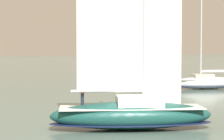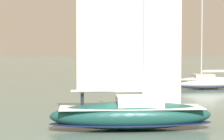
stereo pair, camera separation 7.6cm
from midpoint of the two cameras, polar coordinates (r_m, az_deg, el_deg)
The scene contains 5 objects.
ground_plane at distance 27.39m, azimuth 2.60°, elevation -7.72°, with size 400.00×400.00×0.00m, color slate.
tree_shore_left at distance 120.04m, azimuth 3.11°, elevation 6.62°, with size 8.60×8.60×17.70m.
sailboat_main at distance 27.20m, azimuth 2.64°, elevation -5.44°, with size 10.57×6.01×14.01m.
sailboat_moored_mid_channel at distance 53.66m, azimuth 12.27°, elevation -1.56°, with size 9.01×4.51×11.93m.
sailboat_moored_far_slip at distance 86.10m, azimuth 6.26°, elevation 0.18°, with size 5.87×7.26×10.16m.
Camera 2 is at (-11.78, -24.17, 5.18)m, focal length 70.00 mm.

